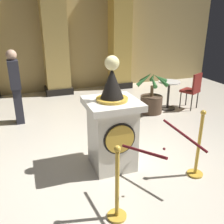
{
  "coord_description": "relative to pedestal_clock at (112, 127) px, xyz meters",
  "views": [
    {
      "loc": [
        -1.01,
        -3.36,
        2.29
      ],
      "look_at": [
        0.19,
        -0.01,
        0.94
      ],
      "focal_mm": 40.02,
      "sensor_mm": 36.0,
      "label": 1
    }
  ],
  "objects": [
    {
      "name": "column_right",
      "position": [
        1.92,
        4.61,
        1.26
      ],
      "size": [
        0.75,
        0.75,
        3.94
      ],
      "color": "black",
      "rests_on": "ground_plane"
    },
    {
      "name": "back_wall",
      "position": [
        -0.19,
        4.96,
        1.36
      ],
      "size": [
        11.64,
        0.16,
        4.11
      ],
      "primitive_type": "cube",
      "color": "tan",
      "rests_on": "ground_plane"
    },
    {
      "name": "velvet_rope",
      "position": [
        0.39,
        -0.89,
        0.09
      ],
      "size": [
        0.97,
        0.95,
        0.22
      ],
      "color": "#591419"
    },
    {
      "name": "stanchion_far",
      "position": [
        1.12,
        -0.68,
        -0.32
      ],
      "size": [
        0.24,
        0.24,
        1.07
      ],
      "color": "gold",
      "rests_on": "ground_plane"
    },
    {
      "name": "column_centre_rear",
      "position": [
        -0.19,
        4.61,
        1.26
      ],
      "size": [
        0.86,
        0.86,
        3.94
      ],
      "color": "black",
      "rests_on": "ground_plane"
    },
    {
      "name": "cafe_chair_red",
      "position": [
        2.9,
        1.85,
        -0.12
      ],
      "size": [
        0.53,
        0.53,
        0.96
      ],
      "color": "black",
      "rests_on": "ground_plane"
    },
    {
      "name": "bystander_guest",
      "position": [
        -1.4,
        2.42,
        0.18
      ],
      "size": [
        0.24,
        0.37,
        1.66
      ],
      "color": "#26262D",
      "rests_on": "ground_plane"
    },
    {
      "name": "ground_plane",
      "position": [
        -0.19,
        0.02,
        -0.7
      ],
      "size": [
        11.64,
        11.64,
        0.0
      ],
      "primitive_type": "plane",
      "color": "beige"
    },
    {
      "name": "potted_palm_right",
      "position": [
        1.77,
        1.97,
        -0.37
      ],
      "size": [
        0.88,
        0.83,
        1.06
      ],
      "color": "#4C3828",
      "rests_on": "ground_plane"
    },
    {
      "name": "cafe_table",
      "position": [
        2.32,
        2.07,
        -0.22
      ],
      "size": [
        0.57,
        0.57,
        0.75
      ],
      "color": "#332D28",
      "rests_on": "ground_plane"
    },
    {
      "name": "pedestal_clock",
      "position": [
        0.0,
        0.0,
        0.0
      ],
      "size": [
        0.8,
        0.8,
        1.79
      ],
      "color": "silver",
      "rests_on": "ground_plane"
    },
    {
      "name": "stanchion_near",
      "position": [
        -0.33,
        -1.1,
        -0.35
      ],
      "size": [
        0.24,
        0.24,
        0.99
      ],
      "color": "gold",
      "rests_on": "ground_plane"
    }
  ]
}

